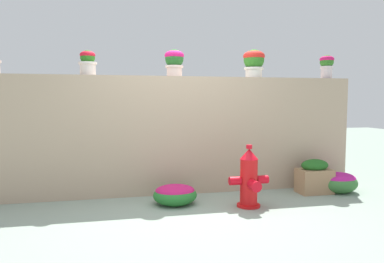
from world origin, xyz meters
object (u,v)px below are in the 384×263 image
object	(u,v)px
potted_plant_4	(327,64)
flower_bush_left	(175,194)
potted_plant_2	(174,61)
flower_bush_right	(338,181)
fire_hydrant	(249,179)
planter_box	(314,177)
potted_plant_3	(254,61)
potted_plant_1	(88,62)

from	to	relation	value
potted_plant_4	flower_bush_left	size ratio (longest dim) A/B	0.66
potted_plant_2	flower_bush_right	size ratio (longest dim) A/B	0.70
flower_bush_right	flower_bush_left	bearing A→B (deg)	-177.42
potted_plant_2	flower_bush_left	distance (m)	1.97
potted_plant_4	fire_hydrant	xyz separation A→B (m)	(-1.69, -0.98, -1.61)
flower_bush_right	potted_plant_2	bearing A→B (deg)	166.10
flower_bush_left	planter_box	distance (m)	2.14
potted_plant_3	planter_box	bearing A→B (deg)	-34.09
potted_plant_1	potted_plant_4	size ratio (longest dim) A/B	0.93
flower_bush_left	flower_bush_right	bearing A→B (deg)	2.58
potted_plant_1	potted_plant_4	world-z (taller)	potted_plant_4
potted_plant_3	flower_bush_left	size ratio (longest dim) A/B	0.75
potted_plant_1	flower_bush_right	distance (m)	4.09
flower_bush_left	fire_hydrant	bearing A→B (deg)	-19.23
fire_hydrant	planter_box	size ratio (longest dim) A/B	1.59
flower_bush_left	planter_box	bearing A→B (deg)	3.86
fire_hydrant	planter_box	distance (m)	1.31
potted_plant_4	flower_bush_left	bearing A→B (deg)	-165.89
potted_plant_1	flower_bush_left	distance (m)	2.22
flower_bush_right	potted_plant_1	bearing A→B (deg)	170.82
potted_plant_2	potted_plant_3	bearing A→B (deg)	-1.72
flower_bush_left	flower_bush_right	xyz separation A→B (m)	(2.52, 0.11, 0.02)
fire_hydrant	flower_bush_right	world-z (taller)	fire_hydrant
fire_hydrant	potted_plant_1	bearing A→B (deg)	153.43
potted_plant_3	flower_bush_left	bearing A→B (deg)	-153.78
potted_plant_2	planter_box	xyz separation A→B (m)	(2.02, -0.56, -1.73)
potted_plant_3	flower_bush_left	world-z (taller)	potted_plant_3
potted_plant_3	fire_hydrant	xyz separation A→B (m)	(-0.44, -0.99, -1.63)
potted_plant_3	fire_hydrant	world-z (taller)	potted_plant_3
potted_plant_4	fire_hydrant	distance (m)	2.53
potted_plant_3	flower_bush_left	xyz separation A→B (m)	(-1.36, -0.67, -1.85)
potted_plant_1	fire_hydrant	distance (m)	2.77
potted_plant_2	flower_bush_left	xyz separation A→B (m)	(-0.12, -0.71, -1.83)
planter_box	potted_plant_1	bearing A→B (deg)	170.30
flower_bush_right	fire_hydrant	bearing A→B (deg)	-164.80
potted_plant_1	flower_bush_left	bearing A→B (deg)	-31.95
potted_plant_3	potted_plant_4	bearing A→B (deg)	-0.62
fire_hydrant	potted_plant_3	bearing A→B (deg)	65.98
flower_bush_left	potted_plant_4	bearing A→B (deg)	14.11
potted_plant_1	planter_box	distance (m)	3.71
potted_plant_1	flower_bush_right	bearing A→B (deg)	-9.18
potted_plant_1	flower_bush_left	size ratio (longest dim) A/B	0.61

